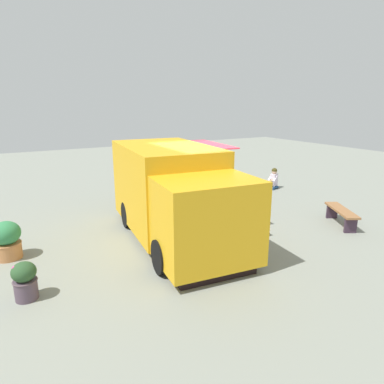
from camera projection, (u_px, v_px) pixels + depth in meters
The scene contains 7 objects.
ground_plane at pixel (206, 227), 10.10m from camera, with size 40.00×40.00×0.00m, color gray.
food_truck at pixel (175, 196), 9.00m from camera, with size 3.23×5.48×2.45m.
person_customer at pixel (274, 180), 14.53m from camera, with size 0.77×0.61×0.89m.
planter_flowering_near at pixel (7, 240), 7.95m from camera, with size 0.66×0.66×0.91m.
planter_flowering_far at pixel (223, 173), 15.90m from camera, with size 0.54×0.54×0.74m.
planter_flowering_side at pixel (25, 280), 6.29m from camera, with size 0.44×0.44×0.75m.
plaza_bench at pixel (341, 213), 10.15m from camera, with size 1.12×1.58×0.50m.
Camera 1 is at (-5.06, -8.06, 3.59)m, focal length 31.71 mm.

